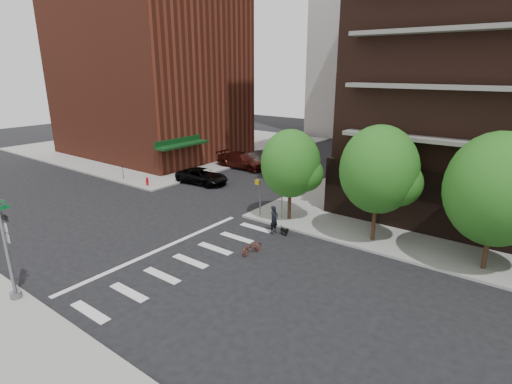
{
  "coord_description": "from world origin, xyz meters",
  "views": [
    {
      "loc": [
        17.82,
        -13.63,
        10.15
      ],
      "look_at": [
        3.0,
        6.0,
        2.5
      ],
      "focal_mm": 28.0,
      "sensor_mm": 36.0,
      "label": 1
    }
  ],
  "objects_px": {
    "parked_car_silver": "(268,156)",
    "parked_car_black": "(202,176)",
    "fire_hydrant": "(147,181)",
    "traffic_signal": "(7,247)",
    "parked_car_maroon": "(242,161)",
    "dog_walker": "(274,220)",
    "scooter": "(252,247)"
  },
  "relations": [
    {
      "from": "parked_car_black",
      "to": "dog_walker",
      "type": "distance_m",
      "value": 13.06
    },
    {
      "from": "traffic_signal",
      "to": "fire_hydrant",
      "type": "bearing_deg",
      "value": 123.26
    },
    {
      "from": "parked_car_maroon",
      "to": "scooter",
      "type": "distance_m",
      "value": 20.51
    },
    {
      "from": "fire_hydrant",
      "to": "parked_car_silver",
      "type": "height_order",
      "value": "parked_car_silver"
    },
    {
      "from": "traffic_signal",
      "to": "parked_car_maroon",
      "type": "height_order",
      "value": "traffic_signal"
    },
    {
      "from": "parked_car_maroon",
      "to": "parked_car_silver",
      "type": "distance_m",
      "value": 4.06
    },
    {
      "from": "parked_car_black",
      "to": "parked_car_silver",
      "type": "xyz_separation_m",
      "value": [
        -0.23,
        10.83,
        0.01
      ]
    },
    {
      "from": "traffic_signal",
      "to": "parked_car_maroon",
      "type": "distance_m",
      "value": 27.04
    },
    {
      "from": "traffic_signal",
      "to": "fire_hydrant",
      "type": "height_order",
      "value": "traffic_signal"
    },
    {
      "from": "parked_car_maroon",
      "to": "parked_car_silver",
      "type": "bearing_deg",
      "value": -10.01
    },
    {
      "from": "fire_hydrant",
      "to": "dog_walker",
      "type": "xyz_separation_m",
      "value": [
        14.95,
        -1.8,
        0.37
      ]
    },
    {
      "from": "fire_hydrant",
      "to": "traffic_signal",
      "type": "bearing_deg",
      "value": -56.74
    },
    {
      "from": "fire_hydrant",
      "to": "parked_car_black",
      "type": "relative_size",
      "value": 0.15
    },
    {
      "from": "parked_car_maroon",
      "to": "dog_walker",
      "type": "bearing_deg",
      "value": -136.29
    },
    {
      "from": "parked_car_maroon",
      "to": "parked_car_black",
      "type": "bearing_deg",
      "value": -175.19
    },
    {
      "from": "parked_car_silver",
      "to": "dog_walker",
      "type": "height_order",
      "value": "dog_walker"
    },
    {
      "from": "parked_car_maroon",
      "to": "dog_walker",
      "type": "xyz_separation_m",
      "value": [
        12.63,
        -12.36,
        0.1
      ]
    },
    {
      "from": "parked_car_silver",
      "to": "fire_hydrant",
      "type": "bearing_deg",
      "value": 168.78
    },
    {
      "from": "dog_walker",
      "to": "parked_car_maroon",
      "type": "bearing_deg",
      "value": 49.15
    },
    {
      "from": "parked_car_maroon",
      "to": "parked_car_silver",
      "type": "xyz_separation_m",
      "value": [
        0.57,
        4.02,
        -0.11
      ]
    },
    {
      "from": "fire_hydrant",
      "to": "parked_car_maroon",
      "type": "distance_m",
      "value": 10.81
    },
    {
      "from": "fire_hydrant",
      "to": "parked_car_silver",
      "type": "relative_size",
      "value": 0.17
    },
    {
      "from": "fire_hydrant",
      "to": "parked_car_black",
      "type": "xyz_separation_m",
      "value": [
        3.12,
        3.74,
        0.14
      ]
    },
    {
      "from": "parked_car_black",
      "to": "parked_car_silver",
      "type": "relative_size",
      "value": 1.17
    },
    {
      "from": "parked_car_black",
      "to": "parked_car_silver",
      "type": "distance_m",
      "value": 10.83
    },
    {
      "from": "traffic_signal",
      "to": "parked_car_maroon",
      "type": "bearing_deg",
      "value": 106.62
    },
    {
      "from": "parked_car_silver",
      "to": "scooter",
      "type": "bearing_deg",
      "value": -146.95
    },
    {
      "from": "fire_hydrant",
      "to": "parked_car_maroon",
      "type": "relative_size",
      "value": 0.13
    },
    {
      "from": "parked_car_black",
      "to": "parked_car_maroon",
      "type": "distance_m",
      "value": 6.86
    },
    {
      "from": "parked_car_silver",
      "to": "dog_walker",
      "type": "relative_size",
      "value": 2.34
    },
    {
      "from": "parked_car_silver",
      "to": "parked_car_black",
      "type": "bearing_deg",
      "value": -178.79
    },
    {
      "from": "traffic_signal",
      "to": "parked_car_black",
      "type": "bearing_deg",
      "value": 109.95
    }
  ]
}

